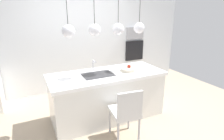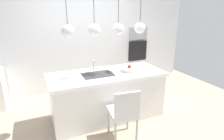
# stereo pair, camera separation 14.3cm
# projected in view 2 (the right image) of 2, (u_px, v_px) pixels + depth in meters

# --- Properties ---
(floor) EXTENTS (6.60, 6.60, 0.00)m
(floor) POSITION_uv_depth(u_px,v_px,m) (107.00, 116.00, 3.69)
(floor) COLOR tan
(floor) RESTS_ON ground
(back_wall) EXTENTS (6.00, 0.10, 2.60)m
(back_wall) POSITION_uv_depth(u_px,v_px,m) (83.00, 39.00, 4.74)
(back_wall) COLOR white
(back_wall) RESTS_ON ground
(kitchen_island) EXTENTS (2.12, 0.87, 0.89)m
(kitchen_island) POSITION_uv_depth(u_px,v_px,m) (107.00, 95.00, 3.55)
(kitchen_island) COLOR white
(kitchen_island) RESTS_ON ground
(sink_basin) EXTENTS (0.56, 0.40, 0.02)m
(sink_basin) POSITION_uv_depth(u_px,v_px,m) (98.00, 75.00, 3.35)
(sink_basin) COLOR #2D2D30
(sink_basin) RESTS_ON kitchen_island
(faucet) EXTENTS (0.02, 0.17, 0.22)m
(faucet) POSITION_uv_depth(u_px,v_px,m) (94.00, 64.00, 3.49)
(faucet) COLOR silver
(faucet) RESTS_ON kitchen_island
(fruit_bowl) EXTENTS (0.30, 0.30, 0.12)m
(fruit_bowl) POSITION_uv_depth(u_px,v_px,m) (129.00, 69.00, 3.53)
(fruit_bowl) COLOR beige
(fruit_bowl) RESTS_ON kitchen_island
(microwave) EXTENTS (0.54, 0.08, 0.34)m
(microwave) POSITION_uv_depth(u_px,v_px,m) (138.00, 33.00, 5.25)
(microwave) COLOR #9E9EA3
(microwave) RESTS_ON back_wall
(oven) EXTENTS (0.56, 0.08, 0.56)m
(oven) POSITION_uv_depth(u_px,v_px,m) (137.00, 51.00, 5.40)
(oven) COLOR black
(oven) RESTS_ON back_wall
(chair_near) EXTENTS (0.46, 0.50, 0.90)m
(chair_near) POSITION_uv_depth(u_px,v_px,m) (124.00, 112.00, 2.84)
(chair_near) COLOR silver
(chair_near) RESTS_ON ground
(pendant_light_left) EXTENTS (0.20, 0.20, 0.80)m
(pendant_light_left) POSITION_uv_depth(u_px,v_px,m) (68.00, 31.00, 2.93)
(pendant_light_left) COLOR silver
(pendant_light_center_left) EXTENTS (0.20, 0.20, 0.80)m
(pendant_light_center_left) POSITION_uv_depth(u_px,v_px,m) (94.00, 30.00, 3.10)
(pendant_light_center_left) COLOR silver
(pendant_light_center_right) EXTENTS (0.20, 0.20, 0.80)m
(pendant_light_center_right) POSITION_uv_depth(u_px,v_px,m) (118.00, 29.00, 3.26)
(pendant_light_center_right) COLOR silver
(pendant_light_right) EXTENTS (0.20, 0.20, 0.80)m
(pendant_light_right) POSITION_uv_depth(u_px,v_px,m) (140.00, 28.00, 3.43)
(pendant_light_right) COLOR silver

